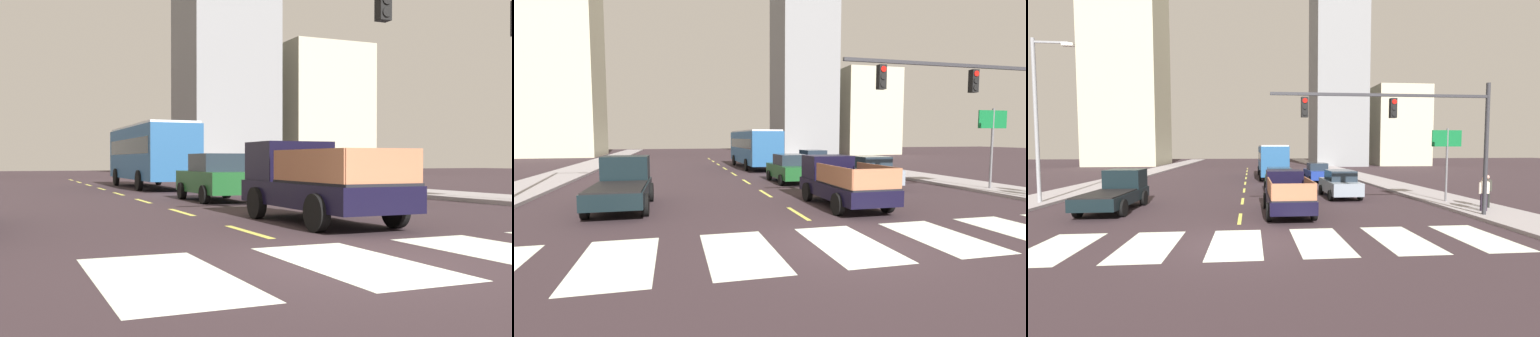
{
  "view_description": "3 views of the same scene",
  "coord_description": "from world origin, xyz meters",
  "views": [
    {
      "loc": [
        -4.65,
        -7.29,
        1.48
      ],
      "look_at": [
        2.35,
        9.06,
        1.23
      ],
      "focal_mm": 41.49,
      "sensor_mm": 36.0,
      "label": 1
    },
    {
      "loc": [
        -4.34,
        -8.84,
        2.78
      ],
      "look_at": [
        1.08,
        12.29,
        0.94
      ],
      "focal_mm": 26.54,
      "sensor_mm": 36.0,
      "label": 2
    },
    {
      "loc": [
        0.5,
        -11.41,
        3.21
      ],
      "look_at": [
        2.38,
        8.34,
        1.95
      ],
      "focal_mm": 24.44,
      "sensor_mm": 36.0,
      "label": 3
    }
  ],
  "objects": [
    {
      "name": "lane_dash_4",
      "position": [
        0.0,
        24.0,
        0.0
      ],
      "size": [
        0.16,
        2.4,
        0.01
      ],
      "primitive_type": "cube",
      "color": "#D8D450",
      "rests_on": "ground"
    },
    {
      "name": "lane_dash_7",
      "position": [
        0.0,
        39.0,
        0.0
      ],
      "size": [
        0.16,
        2.4,
        0.01
      ],
      "primitive_type": "cube",
      "color": "#D8D450",
      "rests_on": "ground"
    },
    {
      "name": "pickup_dark",
      "position": [
        -6.3,
        6.97,
        0.92
      ],
      "size": [
        2.18,
        5.2,
        1.96
      ],
      "rotation": [
        0.0,
        0.0,
        0.03
      ],
      "color": "black",
      "rests_on": "ground"
    },
    {
      "name": "sedan_mid",
      "position": [
        6.06,
        9.94,
        0.86
      ],
      "size": [
        2.02,
        4.4,
        1.72
      ],
      "rotation": [
        0.0,
        0.0,
        0.02
      ],
      "color": "gray",
      "rests_on": "ground"
    },
    {
      "name": "lane_dash_1",
      "position": [
        0.0,
        9.0,
        0.0
      ],
      "size": [
        0.16,
        2.4,
        0.01
      ],
      "primitive_type": "cube",
      "color": "#D8D450",
      "rests_on": "ground"
    },
    {
      "name": "sidewalk_left",
      "position": [
        -11.89,
        18.0,
        0.07
      ],
      "size": [
        3.11,
        110.0,
        0.15
      ],
      "primitive_type": "cube",
      "color": "gray",
      "rests_on": "ground"
    },
    {
      "name": "pickup_stakebed",
      "position": [
        2.23,
        5.33,
        0.94
      ],
      "size": [
        2.18,
        5.2,
        1.96
      ],
      "rotation": [
        0.0,
        0.0,
        -0.03
      ],
      "color": "black",
      "rests_on": "ground"
    },
    {
      "name": "sedan_near_left",
      "position": [
        6.45,
        19.6,
        0.86
      ],
      "size": [
        2.02,
        4.4,
        1.72
      ],
      "rotation": [
        0.0,
        0.0,
        -0.03
      ],
      "color": "navy",
      "rests_on": "ground"
    },
    {
      "name": "crosswalk_stripe_6",
      "position": [
        8.43,
        0.0,
        0.0
      ],
      "size": [
        1.7,
        3.62,
        0.01
      ],
      "primitive_type": "cube",
      "color": "silver",
      "rests_on": "ground"
    },
    {
      "name": "direction_sign_green",
      "position": [
        11.32,
        6.96,
        3.03
      ],
      "size": [
        1.7,
        0.12,
        4.2
      ],
      "color": "slate",
      "rests_on": "ground"
    },
    {
      "name": "crosswalk_stripe_3",
      "position": [
        0.0,
        0.0,
        0.0
      ],
      "size": [
        1.7,
        3.62,
        0.01
      ],
      "primitive_type": "cube",
      "color": "silver",
      "rests_on": "ground"
    },
    {
      "name": "pedestrian_walking",
      "position": [
        12.21,
        4.81,
        1.12
      ],
      "size": [
        0.53,
        0.34,
        1.64
      ],
      "rotation": [
        0.0,
        0.0,
        1.61
      ],
      "color": "black",
      "rests_on": "sidewalk_right"
    },
    {
      "name": "crosswalk_stripe_4",
      "position": [
        2.81,
        0.0,
        0.0
      ],
      "size": [
        1.7,
        3.62,
        0.01
      ],
      "primitive_type": "cube",
      "color": "silver",
      "rests_on": "ground"
    },
    {
      "name": "lane_dash_2",
      "position": [
        0.0,
        14.0,
        0.0
      ],
      "size": [
        0.16,
        2.4,
        0.01
      ],
      "primitive_type": "cube",
      "color": "#D8D450",
      "rests_on": "ground"
    },
    {
      "name": "lane_dash_5",
      "position": [
        0.0,
        29.0,
        0.0
      ],
      "size": [
        0.16,
        2.4,
        0.01
      ],
      "primitive_type": "cube",
      "color": "#D8D450",
      "rests_on": "ground"
    },
    {
      "name": "streetlight_left",
      "position": [
        -10.94,
        8.78,
        4.97
      ],
      "size": [
        2.2,
        0.28,
        9.0
      ],
      "color": "gray",
      "rests_on": "ground"
    },
    {
      "name": "crosswalk_stripe_1",
      "position": [
        -5.62,
        0.0,
        0.0
      ],
      "size": [
        1.7,
        3.62,
        0.01
      ],
      "primitive_type": "cube",
      "color": "silver",
      "rests_on": "ground"
    },
    {
      "name": "lane_dash_3",
      "position": [
        0.0,
        19.0,
        0.0
      ],
      "size": [
        0.16,
        2.4,
        0.01
      ],
      "primitive_type": "cube",
      "color": "#D8D450",
      "rests_on": "ground"
    },
    {
      "name": "sedan_near_right",
      "position": [
        2.47,
        13.02,
        0.86
      ],
      "size": [
        2.02,
        4.4,
        1.72
      ],
      "rotation": [
        0.0,
        0.0,
        0.01
      ],
      "color": "#1B5225",
      "rests_on": "ground"
    },
    {
      "name": "sidewalk_right",
      "position": [
        11.89,
        18.0,
        0.07
      ],
      "size": [
        3.11,
        110.0,
        0.15
      ],
      "primitive_type": "cube",
      "color": "gray",
      "rests_on": "ground"
    },
    {
      "name": "lane_dash_6",
      "position": [
        0.0,
        34.0,
        0.0
      ],
      "size": [
        0.16,
        2.4,
        0.01
      ],
      "primitive_type": "cube",
      "color": "#D8D450",
      "rests_on": "ground"
    },
    {
      "name": "city_bus",
      "position": [
        2.62,
        24.18,
        1.95
      ],
      "size": [
        2.72,
        10.8,
        3.32
      ],
      "rotation": [
        0.0,
        0.0,
        0.01
      ],
      "color": "#235388",
      "rests_on": "ground"
    },
    {
      "name": "crosswalk_stripe_5",
      "position": [
        5.62,
        0.0,
        0.0
      ],
      "size": [
        1.7,
        3.62,
        0.01
      ],
      "primitive_type": "cube",
      "color": "silver",
      "rests_on": "ground"
    },
    {
      "name": "block_mid_left",
      "position": [
        25.67,
        48.0,
        6.66
      ],
      "size": [
        8.87,
        10.21,
        13.31
      ],
      "primitive_type": "cube",
      "color": "#BAB79C",
      "rests_on": "ground"
    },
    {
      "name": "crosswalk_stripe_2",
      "position": [
        -2.81,
        0.0,
        0.0
      ],
      "size": [
        1.7,
        3.62,
        0.01
      ],
      "primitive_type": "cube",
      "color": "silver",
      "rests_on": "ground"
    },
    {
      "name": "lane_dash_0",
      "position": [
        0.0,
        4.0,
        0.0
      ],
      "size": [
        0.16,
        2.4,
        0.01
      ],
      "primitive_type": "cube",
      "color": "#D8D450",
      "rests_on": "ground"
    },
    {
      "name": "traffic_signal_gantry",
      "position": [
        7.79,
        3.17,
        4.23
      ],
      "size": [
        9.72,
        0.27,
        6.0
      ],
      "color": "#2D2D33",
      "rests_on": "ground"
    },
    {
      "name": "block_mid_right",
      "position": [
        14.94,
        46.24,
        14.95
      ],
      "size": [
        8.27,
        8.52,
        29.9
      ],
      "primitive_type": "cube",
      "color": "gray",
      "rests_on": "ground"
    },
    {
      "name": "pedestrian_waiting",
      "position": [
        11.49,
        3.98,
        1.12
      ],
      "size": [
        0.53,
        0.34,
        1.64
      ],
      "rotation": [
        0.0,
        0.0,
        0.66
      ],
      "color": "#2A2030",
      "rests_on": "sidewalk_right"
    },
    {
      "name": "ground_plane",
      "position": [
        0.0,
        0.0,
        0.0
      ],
      "size": [
        160.0,
        160.0,
        0.0
      ],
      "primitive_type": "plane",
      "color": "#33262B"
    }
  ]
}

